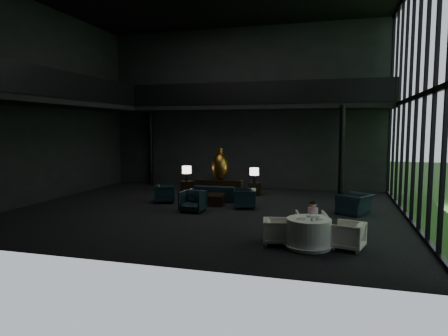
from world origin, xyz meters
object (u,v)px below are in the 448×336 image
(bronze_urn, at_px, (220,166))
(dining_chair_north, at_px, (311,223))
(lounge_armchair_south, at_px, (193,199))
(window_armchair, at_px, (355,200))
(lounge_armchair_west, at_px, (165,192))
(dining_table, at_px, (309,235))
(side_table_right, at_px, (255,189))
(sofa, at_px, (216,189))
(console, at_px, (219,187))
(side_table_left, at_px, (187,187))
(coffee_table, at_px, (212,200))
(table_lamp_right, at_px, (254,172))
(child, at_px, (313,211))
(lounge_armchair_east, at_px, (245,197))
(dining_chair_west, at_px, (277,231))
(dining_chair_east, at_px, (348,235))
(table_lamp_left, at_px, (187,170))

(bronze_urn, xyz_separation_m, dining_chair_north, (4.45, -6.37, -0.87))
(lounge_armchair_south, xyz_separation_m, window_armchair, (5.63, 1.13, 0.03))
(lounge_armchair_west, bearing_deg, dining_chair_north, -144.63)
(lounge_armchair_west, relative_size, dining_table, 0.66)
(bronze_urn, bearing_deg, side_table_right, 5.35)
(side_table_right, relative_size, lounge_armchair_south, 0.64)
(sofa, bearing_deg, window_armchair, 166.86)
(console, relative_size, dining_table, 1.67)
(side_table_left, relative_size, coffee_table, 0.59)
(bronze_urn, bearing_deg, table_lamp_right, -2.36)
(console, relative_size, side_table_right, 3.61)
(child, bearing_deg, window_armchair, -109.96)
(console, relative_size, table_lamp_right, 3.19)
(side_table_right, distance_m, sofa, 2.20)
(lounge_armchair_east, distance_m, dining_table, 5.14)
(dining_chair_west, xyz_separation_m, child, (0.87, 0.85, 0.40))
(bronze_urn, bearing_deg, child, -54.47)
(window_armchair, bearing_deg, dining_chair_east, 24.40)
(coffee_table, bearing_deg, console, 99.34)
(table_lamp_left, relative_size, side_table_right, 1.19)
(lounge_armchair_east, relative_size, child, 1.46)
(table_lamp_right, distance_m, dining_table, 7.78)
(lounge_armchair_south, xyz_separation_m, dining_chair_east, (5.29, -3.18, -0.09))
(table_lamp_right, xyz_separation_m, coffee_table, (-1.20, -2.47, -0.86))
(dining_table, bearing_deg, dining_chair_west, 171.00)
(side_table_left, distance_m, window_armchair, 7.88)
(side_table_left, distance_m, table_lamp_right, 3.30)
(table_lamp_right, height_order, dining_chair_west, table_lamp_right)
(dining_chair_west, bearing_deg, dining_chair_east, -99.55)
(table_lamp_left, distance_m, dining_chair_east, 9.98)
(side_table_right, height_order, dining_chair_west, dining_chair_west)
(window_armchair, xyz_separation_m, dining_chair_north, (-1.30, -3.53, -0.07))
(dining_table, bearing_deg, sofa, 126.24)
(lounge_armchair_west, bearing_deg, table_lamp_right, -74.35)
(side_table_left, relative_size, child, 0.94)
(side_table_right, distance_m, coffee_table, 2.94)
(side_table_right, bearing_deg, coffee_table, -114.16)
(side_table_left, distance_m, sofa, 2.50)
(dining_chair_east, bearing_deg, child, -116.76)
(lounge_armchair_west, bearing_deg, lounge_armchair_east, -117.43)
(window_armchair, xyz_separation_m, child, (-1.26, -3.45, 0.25))
(dining_table, distance_m, dining_chair_east, 0.97)
(console, relative_size, dining_chair_west, 3.15)
(side_table_right, relative_size, window_armchair, 0.52)
(sofa, bearing_deg, side_table_left, -40.85)
(coffee_table, bearing_deg, dining_chair_west, -54.98)
(console, height_order, dining_chair_north, dining_chair_north)
(window_armchair, height_order, dining_chair_east, window_armchair)
(dining_chair_east, bearing_deg, lounge_armchair_south, -104.75)
(console, xyz_separation_m, side_table_right, (1.60, 0.28, -0.04))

